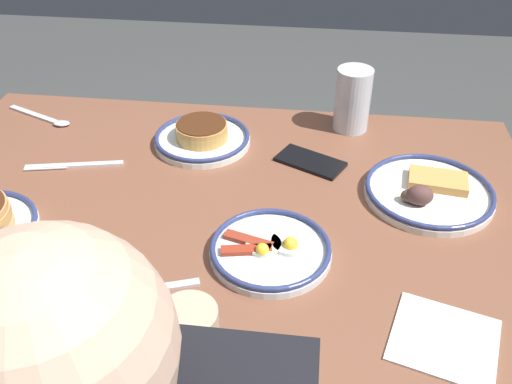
{
  "coord_description": "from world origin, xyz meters",
  "views": [
    {
      "loc": [
        -0.19,
        0.86,
        1.38
      ],
      "look_at": [
        -0.08,
        0.0,
        0.75
      ],
      "focal_mm": 39.23,
      "sensor_mm": 36.0,
      "label": 1
    }
  ],
  "objects_px": {
    "plate_near_main": "(429,191)",
    "drinking_glass": "(352,103)",
    "butter_knife": "(74,165)",
    "fork_near": "(138,291)",
    "tea_spoon": "(47,119)",
    "plate_center_pancakes": "(202,136)",
    "plate_far_companion": "(271,249)",
    "paper_napkin": "(444,340)",
    "cell_phone": "(310,162)"
  },
  "relations": [
    {
      "from": "plate_near_main",
      "to": "drinking_glass",
      "type": "xyz_separation_m",
      "value": [
        0.15,
        -0.26,
        0.05
      ]
    },
    {
      "from": "drinking_glass",
      "to": "butter_knife",
      "type": "distance_m",
      "value": 0.64
    },
    {
      "from": "fork_near",
      "to": "tea_spoon",
      "type": "xyz_separation_m",
      "value": [
        0.39,
        -0.53,
        0.0
      ]
    },
    {
      "from": "plate_center_pancakes",
      "to": "plate_near_main",
      "type": "bearing_deg",
      "value": 163.23
    },
    {
      "from": "plate_near_main",
      "to": "plate_far_companion",
      "type": "distance_m",
      "value": 0.36
    },
    {
      "from": "plate_near_main",
      "to": "butter_knife",
      "type": "height_order",
      "value": "plate_near_main"
    },
    {
      "from": "paper_napkin",
      "to": "fork_near",
      "type": "distance_m",
      "value": 0.48
    },
    {
      "from": "plate_near_main",
      "to": "plate_center_pancakes",
      "type": "relative_size",
      "value": 1.17
    },
    {
      "from": "plate_near_main",
      "to": "paper_napkin",
      "type": "bearing_deg",
      "value": 86.99
    },
    {
      "from": "cell_phone",
      "to": "plate_far_companion",
      "type": "bearing_deg",
      "value": 105.93
    },
    {
      "from": "paper_napkin",
      "to": "tea_spoon",
      "type": "distance_m",
      "value": 1.03
    },
    {
      "from": "drinking_glass",
      "to": "tea_spoon",
      "type": "relative_size",
      "value": 0.8
    },
    {
      "from": "plate_near_main",
      "to": "fork_near",
      "type": "distance_m",
      "value": 0.59
    },
    {
      "from": "cell_phone",
      "to": "paper_napkin",
      "type": "xyz_separation_m",
      "value": [
        -0.22,
        0.45,
        -0.0
      ]
    },
    {
      "from": "plate_far_companion",
      "to": "fork_near",
      "type": "relative_size",
      "value": 1.1
    },
    {
      "from": "fork_near",
      "to": "butter_knife",
      "type": "height_order",
      "value": "same"
    },
    {
      "from": "plate_far_companion",
      "to": "fork_near",
      "type": "bearing_deg",
      "value": 29.68
    },
    {
      "from": "plate_far_companion",
      "to": "fork_near",
      "type": "xyz_separation_m",
      "value": [
        0.2,
        0.12,
        -0.01
      ]
    },
    {
      "from": "drinking_glass",
      "to": "paper_napkin",
      "type": "distance_m",
      "value": 0.64
    },
    {
      "from": "tea_spoon",
      "to": "paper_napkin",
      "type": "bearing_deg",
      "value": 146.77
    },
    {
      "from": "plate_center_pancakes",
      "to": "fork_near",
      "type": "bearing_deg",
      "value": 88.65
    },
    {
      "from": "plate_far_companion",
      "to": "cell_phone",
      "type": "xyz_separation_m",
      "value": [
        -0.06,
        -0.3,
        -0.01
      ]
    },
    {
      "from": "drinking_glass",
      "to": "cell_phone",
      "type": "bearing_deg",
      "value": 62.65
    },
    {
      "from": "drinking_glass",
      "to": "paper_napkin",
      "type": "bearing_deg",
      "value": 101.98
    },
    {
      "from": "drinking_glass",
      "to": "butter_knife",
      "type": "relative_size",
      "value": 0.72
    },
    {
      "from": "plate_far_companion",
      "to": "tea_spoon",
      "type": "height_order",
      "value": "plate_far_companion"
    },
    {
      "from": "drinking_glass",
      "to": "cell_phone",
      "type": "height_order",
      "value": "drinking_glass"
    },
    {
      "from": "plate_center_pancakes",
      "to": "plate_far_companion",
      "type": "height_order",
      "value": "plate_center_pancakes"
    },
    {
      "from": "plate_far_companion",
      "to": "tea_spoon",
      "type": "xyz_separation_m",
      "value": [
        0.59,
        -0.41,
        -0.01
      ]
    },
    {
      "from": "plate_far_companion",
      "to": "drinking_glass",
      "type": "distance_m",
      "value": 0.49
    },
    {
      "from": "fork_near",
      "to": "tea_spoon",
      "type": "bearing_deg",
      "value": -53.76
    },
    {
      "from": "plate_far_companion",
      "to": "drinking_glass",
      "type": "bearing_deg",
      "value": -106.85
    },
    {
      "from": "plate_near_main",
      "to": "fork_near",
      "type": "height_order",
      "value": "plate_near_main"
    },
    {
      "from": "drinking_glass",
      "to": "paper_napkin",
      "type": "height_order",
      "value": "drinking_glass"
    },
    {
      "from": "plate_near_main",
      "to": "plate_center_pancakes",
      "type": "distance_m",
      "value": 0.51
    },
    {
      "from": "plate_near_main",
      "to": "plate_center_pancakes",
      "type": "height_order",
      "value": "same"
    },
    {
      "from": "paper_napkin",
      "to": "cell_phone",
      "type": "bearing_deg",
      "value": -64.37
    },
    {
      "from": "fork_near",
      "to": "butter_knife",
      "type": "bearing_deg",
      "value": -54.53
    },
    {
      "from": "paper_napkin",
      "to": "butter_knife",
      "type": "relative_size",
      "value": 0.73
    },
    {
      "from": "cell_phone",
      "to": "paper_napkin",
      "type": "height_order",
      "value": "cell_phone"
    },
    {
      "from": "plate_near_main",
      "to": "paper_napkin",
      "type": "relative_size",
      "value": 1.69
    },
    {
      "from": "paper_napkin",
      "to": "drinking_glass",
      "type": "bearing_deg",
      "value": -78.02
    },
    {
      "from": "plate_center_pancakes",
      "to": "butter_knife",
      "type": "height_order",
      "value": "plate_center_pancakes"
    },
    {
      "from": "cell_phone",
      "to": "butter_knife",
      "type": "bearing_deg",
      "value": 34.93
    },
    {
      "from": "drinking_glass",
      "to": "cell_phone",
      "type": "xyz_separation_m",
      "value": [
        0.09,
        0.17,
        -0.06
      ]
    },
    {
      "from": "plate_center_pancakes",
      "to": "tea_spoon",
      "type": "xyz_separation_m",
      "value": [
        0.4,
        -0.06,
        -0.01
      ]
    },
    {
      "from": "plate_near_main",
      "to": "plate_far_companion",
      "type": "relative_size",
      "value": 1.19
    },
    {
      "from": "plate_near_main",
      "to": "fork_near",
      "type": "xyz_separation_m",
      "value": [
        0.49,
        0.32,
        -0.01
      ]
    },
    {
      "from": "plate_center_pancakes",
      "to": "butter_knife",
      "type": "bearing_deg",
      "value": 26.64
    },
    {
      "from": "cell_phone",
      "to": "fork_near",
      "type": "bearing_deg",
      "value": 84.5
    }
  ]
}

